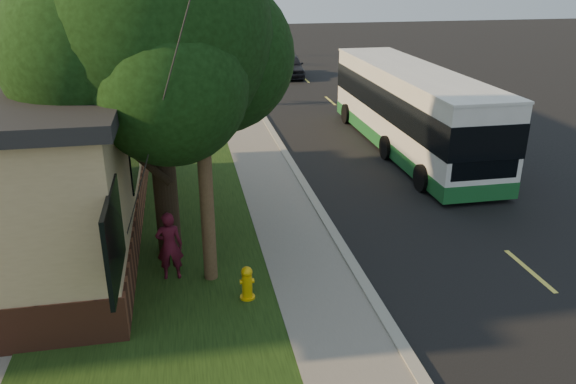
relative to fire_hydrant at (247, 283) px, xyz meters
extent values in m
plane|color=black|center=(2.60, 0.00, -0.43)|extent=(120.00, 120.00, 0.00)
cube|color=black|center=(6.60, 10.00, -0.43)|extent=(8.00, 80.00, 0.01)
cube|color=gray|center=(2.60, 10.00, -0.37)|extent=(0.25, 80.00, 0.12)
cube|color=slate|center=(1.60, 10.00, -0.39)|extent=(2.00, 80.00, 0.08)
cube|color=black|center=(-1.90, 10.00, -0.40)|extent=(5.00, 80.00, 0.07)
cylinder|color=#DDAB0B|center=(0.00, 0.00, -0.09)|extent=(0.22, 0.22, 0.55)
sphere|color=#DDAB0B|center=(0.00, 0.00, 0.26)|extent=(0.24, 0.24, 0.24)
cylinder|color=#DDAB0B|center=(0.00, 0.00, 0.04)|extent=(0.30, 0.10, 0.10)
cylinder|color=#DDAB0B|center=(0.00, 0.00, 0.04)|extent=(0.10, 0.18, 0.10)
cylinder|color=#DDAB0B|center=(0.00, 0.00, -0.34)|extent=(0.32, 0.32, 0.04)
cylinder|color=#473321|center=(-0.70, 1.00, 4.14)|extent=(0.30, 0.30, 9.00)
cylinder|color=#2D2D30|center=(-1.60, -0.10, 3.37)|extent=(2.52, 3.21, 7.60)
cylinder|color=black|center=(-1.60, 2.50, 1.64)|extent=(0.56, 0.56, 4.00)
sphere|color=black|center=(-1.60, 2.50, 4.84)|extent=(5.20, 5.20, 5.20)
sphere|color=black|center=(-0.20, 3.10, 4.24)|extent=(3.60, 3.60, 3.60)
sphere|color=black|center=(-2.80, 2.10, 4.54)|extent=(3.80, 3.80, 3.80)
sphere|color=black|center=(-1.30, 1.20, 3.94)|extent=(3.20, 3.20, 3.20)
sphere|color=black|center=(-2.20, 3.90, 5.24)|extent=(3.40, 3.40, 3.40)
cylinder|color=black|center=(-0.90, 18.00, 1.29)|extent=(0.24, 0.24, 3.30)
cylinder|color=black|center=(-0.90, 18.00, 2.94)|extent=(1.38, 0.57, 2.01)
cylinder|color=black|center=(-0.90, 18.00, 2.94)|extent=(0.74, 1.21, 1.58)
cylinder|color=black|center=(-0.90, 18.00, 2.94)|extent=(0.65, 1.05, 1.95)
cylinder|color=black|center=(-0.90, 18.00, 2.94)|extent=(1.28, 0.53, 1.33)
cylinder|color=black|center=(-0.90, 18.00, 2.94)|extent=(0.75, 1.21, 1.70)
cylinder|color=black|center=(-0.40, 30.00, 1.15)|extent=(0.24, 0.24, 3.03)
cylinder|color=black|center=(-0.40, 30.00, 2.66)|extent=(1.38, 0.57, 2.01)
cylinder|color=black|center=(-0.40, 30.00, 2.66)|extent=(0.74, 1.21, 1.58)
cylinder|color=black|center=(-0.40, 30.00, 2.66)|extent=(0.65, 1.05, 1.95)
cylinder|color=black|center=(-0.40, 30.00, 2.66)|extent=(1.28, 0.53, 1.33)
cylinder|color=black|center=(-0.40, 30.00, 2.66)|extent=(0.75, 1.21, 1.70)
cylinder|color=#2D2D30|center=(3.10, 34.00, 2.32)|extent=(0.16, 0.16, 5.50)
cube|color=silver|center=(7.33, 9.34, 1.32)|extent=(2.37, 11.37, 2.56)
cube|color=#1A5C29|center=(7.33, 9.34, -0.01)|extent=(2.39, 11.39, 0.52)
cube|color=black|center=(7.33, 9.34, 1.51)|extent=(2.41, 11.41, 1.04)
cube|color=black|center=(7.33, 3.69, 1.18)|extent=(2.07, 0.06, 1.52)
cube|color=yellow|center=(7.33, 3.70, 2.46)|extent=(1.52, 0.06, 0.33)
cube|color=#FFF2CC|center=(6.62, 3.68, 0.09)|extent=(0.24, 0.04, 0.14)
cube|color=#FFF2CC|center=(8.04, 3.68, 0.09)|extent=(0.24, 0.04, 0.14)
cube|color=silver|center=(7.33, 9.34, 2.62)|extent=(2.42, 11.42, 0.08)
cylinder|color=black|center=(6.15, 5.18, 0.00)|extent=(0.27, 0.87, 0.87)
cylinder|color=black|center=(8.52, 5.18, 0.00)|extent=(0.27, 0.87, 0.87)
cylinder|color=black|center=(6.15, 8.40, 0.00)|extent=(0.27, 0.87, 0.87)
cylinder|color=black|center=(8.52, 8.40, 0.00)|extent=(0.27, 0.87, 0.87)
cylinder|color=black|center=(6.15, 13.51, 0.00)|extent=(0.27, 0.87, 0.87)
cylinder|color=black|center=(8.52, 13.51, 0.00)|extent=(0.27, 0.87, 0.87)
imported|color=#4C0F1F|center=(-1.57, 1.15, 0.44)|extent=(0.59, 0.39, 1.60)
cube|color=black|center=(-4.93, 7.78, 0.19)|extent=(1.69, 1.55, 1.17)
cube|color=black|center=(-4.93, 7.78, 0.82)|extent=(1.75, 1.61, 0.08)
imported|color=black|center=(5.80, 25.24, 0.27)|extent=(2.02, 4.27, 1.41)
camera|label=1|loc=(-1.08, -10.14, 6.16)|focal=35.00mm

